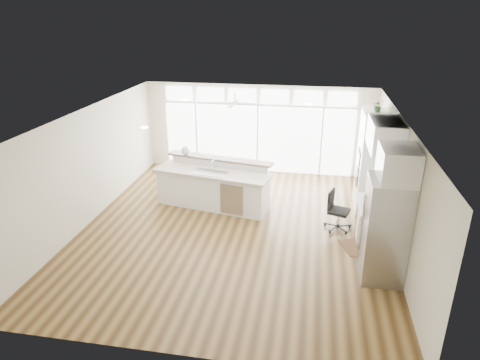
# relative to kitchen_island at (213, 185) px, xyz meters

# --- Properties ---
(floor) EXTENTS (7.00, 8.00, 0.02)m
(floor) POSITION_rel_kitchen_island_xyz_m (0.78, -1.13, -0.60)
(floor) COLOR #442E14
(floor) RESTS_ON ground
(ceiling) EXTENTS (7.00, 8.00, 0.02)m
(ceiling) POSITION_rel_kitchen_island_xyz_m (0.78, -1.13, 2.11)
(ceiling) COLOR white
(ceiling) RESTS_ON wall_back
(wall_back) EXTENTS (7.00, 0.04, 2.70)m
(wall_back) POSITION_rel_kitchen_island_xyz_m (0.78, 2.87, 0.76)
(wall_back) COLOR beige
(wall_back) RESTS_ON floor
(wall_front) EXTENTS (7.00, 0.04, 2.70)m
(wall_front) POSITION_rel_kitchen_island_xyz_m (0.78, -5.13, 0.76)
(wall_front) COLOR beige
(wall_front) RESTS_ON floor
(wall_left) EXTENTS (0.04, 8.00, 2.70)m
(wall_left) POSITION_rel_kitchen_island_xyz_m (-2.72, -1.13, 0.76)
(wall_left) COLOR beige
(wall_left) RESTS_ON floor
(wall_right) EXTENTS (0.04, 8.00, 2.70)m
(wall_right) POSITION_rel_kitchen_island_xyz_m (4.28, -1.13, 0.76)
(wall_right) COLOR beige
(wall_right) RESTS_ON floor
(glass_wall) EXTENTS (5.80, 0.06, 2.08)m
(glass_wall) POSITION_rel_kitchen_island_xyz_m (0.78, 2.81, 0.46)
(glass_wall) COLOR white
(glass_wall) RESTS_ON wall_back
(transom_row) EXTENTS (5.90, 0.06, 0.40)m
(transom_row) POSITION_rel_kitchen_island_xyz_m (0.78, 2.81, 1.79)
(transom_row) COLOR white
(transom_row) RESTS_ON wall_back
(desk_window) EXTENTS (0.04, 0.85, 0.85)m
(desk_window) POSITION_rel_kitchen_island_xyz_m (4.24, -0.83, 0.96)
(desk_window) COLOR white
(desk_window) RESTS_ON wall_right
(ceiling_fan) EXTENTS (1.16, 1.16, 0.32)m
(ceiling_fan) POSITION_rel_kitchen_island_xyz_m (0.28, 1.67, 1.89)
(ceiling_fan) COLOR white
(ceiling_fan) RESTS_ON ceiling
(recessed_lights) EXTENTS (3.40, 3.00, 0.02)m
(recessed_lights) POSITION_rel_kitchen_island_xyz_m (0.78, -0.93, 2.09)
(recessed_lights) COLOR white
(recessed_lights) RESTS_ON ceiling
(oven_cabinet) EXTENTS (0.64, 1.20, 2.50)m
(oven_cabinet) POSITION_rel_kitchen_island_xyz_m (3.95, 0.67, 0.66)
(oven_cabinet) COLOR white
(oven_cabinet) RESTS_ON floor
(desk_nook) EXTENTS (0.72, 1.30, 0.76)m
(desk_nook) POSITION_rel_kitchen_island_xyz_m (3.91, -0.83, -0.21)
(desk_nook) COLOR white
(desk_nook) RESTS_ON floor
(upper_cabinets) EXTENTS (0.64, 1.30, 0.64)m
(upper_cabinets) POSITION_rel_kitchen_island_xyz_m (3.95, -0.83, 1.76)
(upper_cabinets) COLOR white
(upper_cabinets) RESTS_ON wall_right
(refrigerator) EXTENTS (0.76, 0.90, 2.00)m
(refrigerator) POSITION_rel_kitchen_island_xyz_m (3.89, -2.48, 0.41)
(refrigerator) COLOR #A4A4A9
(refrigerator) RESTS_ON floor
(fridge_cabinet) EXTENTS (0.64, 0.90, 0.60)m
(fridge_cabinet) POSITION_rel_kitchen_island_xyz_m (3.95, -2.48, 1.71)
(fridge_cabinet) COLOR white
(fridge_cabinet) RESTS_ON wall_right
(framed_photos) EXTENTS (0.06, 0.22, 0.80)m
(framed_photos) POSITION_rel_kitchen_island_xyz_m (4.24, -0.21, 0.81)
(framed_photos) COLOR black
(framed_photos) RESTS_ON wall_right
(kitchen_island) EXTENTS (3.15, 1.67, 1.19)m
(kitchen_island) POSITION_rel_kitchen_island_xyz_m (0.00, 0.00, 0.00)
(kitchen_island) COLOR white
(kitchen_island) RESTS_ON floor
(rug) EXTENTS (1.16, 0.99, 0.01)m
(rug) POSITION_rel_kitchen_island_xyz_m (3.73, -1.41, -0.59)
(rug) COLOR #331D10
(rug) RESTS_ON floor
(office_chair) EXTENTS (0.60, 0.58, 0.93)m
(office_chair) POSITION_rel_kitchen_island_xyz_m (3.16, -0.70, -0.13)
(office_chair) COLOR black
(office_chair) RESTS_ON floor
(fishbowl) EXTENTS (0.25, 0.25, 0.23)m
(fishbowl) POSITION_rel_kitchen_island_xyz_m (-0.86, 0.57, 0.71)
(fishbowl) COLOR silver
(fishbowl) RESTS_ON kitchen_island
(monitor) EXTENTS (0.08, 0.44, 0.37)m
(monitor) POSITION_rel_kitchen_island_xyz_m (3.83, -0.83, 0.35)
(monitor) COLOR black
(monitor) RESTS_ON desk_nook
(keyboard) EXTENTS (0.15, 0.36, 0.02)m
(keyboard) POSITION_rel_kitchen_island_xyz_m (3.66, -0.83, 0.17)
(keyboard) COLOR white
(keyboard) RESTS_ON desk_nook
(potted_plant) EXTENTS (0.31, 0.33, 0.23)m
(potted_plant) POSITION_rel_kitchen_island_xyz_m (3.95, 0.67, 2.02)
(potted_plant) COLOR #336129
(potted_plant) RESTS_ON oven_cabinet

